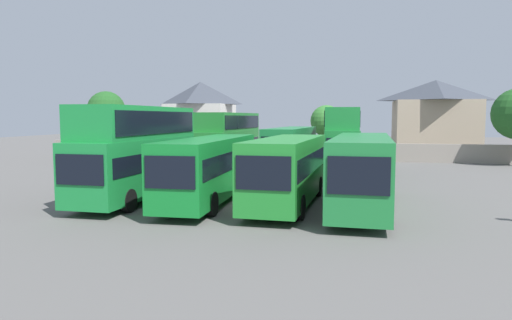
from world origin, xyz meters
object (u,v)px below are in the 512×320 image
object	(u,v)px
bus_3	(288,167)
tree_right_of_lot	(106,110)
bus_5	(228,138)
bus_6	(291,147)
bus_2	(210,165)
bus_1	(138,148)
house_terrace_centre	(435,117)
house_terrace_left	(201,116)
bus_4	(362,168)
bus_7	(340,137)
tree_behind_wall	(326,121)

from	to	relation	value
bus_3	tree_right_of_lot	xyz separation A→B (m)	(-22.09, 21.92, 3.18)
bus_3	bus_5	bearing A→B (deg)	-151.72
bus_6	tree_right_of_lot	distance (m)	21.89
bus_2	bus_5	bearing A→B (deg)	-169.54
bus_1	house_terrace_centre	size ratio (longest dim) A/B	1.09
house_terrace_left	bus_4	bearing A→B (deg)	-60.64
bus_2	bus_6	distance (m)	14.46
bus_1	bus_2	bearing A→B (deg)	94.12
bus_4	bus_6	world-z (taller)	bus_6
bus_3	house_terrace_centre	bearing A→B (deg)	163.08
bus_7	tree_behind_wall	bearing A→B (deg)	-175.43
house_terrace_centre	tree_right_of_lot	world-z (taller)	house_terrace_centre
bus_2	bus_7	xyz separation A→B (m)	(6.20, 14.52, 0.96)
bus_6	tree_right_of_lot	xyz separation A→B (m)	(-20.37, 7.38, 3.08)
bus_6	bus_1	bearing A→B (deg)	-19.70
bus_4	bus_6	xyz separation A→B (m)	(-5.30, 14.50, 0.04)
bus_1	tree_right_of_lot	bearing A→B (deg)	-145.78
bus_6	house_terrace_left	bearing A→B (deg)	-141.10
bus_3	tree_right_of_lot	bearing A→B (deg)	-131.86
house_terrace_left	tree_behind_wall	world-z (taller)	house_terrace_left
bus_4	bus_6	size ratio (longest dim) A/B	1.06
bus_7	tree_right_of_lot	xyz separation A→B (m)	(-24.20, 7.11, 2.24)
bus_6	house_terrace_left	distance (m)	25.47
bus_3	bus_4	xyz separation A→B (m)	(3.58, 0.04, 0.06)
bus_1	bus_3	bearing A→B (deg)	90.74
bus_7	bus_5	bearing A→B (deg)	-93.43
house_terrace_centre	bus_3	bearing A→B (deg)	-109.84
bus_7	tree_behind_wall	world-z (taller)	tree_behind_wall
bus_2	bus_5	world-z (taller)	bus_5
bus_4	tree_behind_wall	xyz separation A→B (m)	(-3.26, 27.38, 1.97)
tree_behind_wall	house_terrace_centre	bearing A→B (deg)	29.53
bus_5	house_terrace_left	bearing A→B (deg)	-152.05
bus_2	house_terrace_centre	world-z (taller)	house_terrace_centre
bus_2	bus_3	bearing A→B (deg)	85.13
bus_3	bus_5	distance (m)	16.39
bus_3	bus_4	size ratio (longest dim) A/B	0.88
bus_6	tree_behind_wall	xyz separation A→B (m)	(2.04, 12.88, 1.93)
bus_4	tree_right_of_lot	xyz separation A→B (m)	(-25.67, 21.88, 3.12)
house_terrace_centre	bus_5	bearing A→B (deg)	-134.89
bus_2	bus_4	bearing A→B (deg)	87.27
house_terrace_left	bus_1	bearing A→B (deg)	-76.85
bus_6	tree_behind_wall	distance (m)	13.18
bus_7	bus_6	bearing A→B (deg)	-89.60
house_terrace_centre	bus_4	bearing A→B (deg)	-104.38
bus_6	tree_right_of_lot	bearing A→B (deg)	-106.01
house_terrace_centre	house_terrace_left	bearing A→B (deg)	177.85
bus_3	tree_behind_wall	xyz separation A→B (m)	(0.32, 27.42, 2.03)
bus_2	house_terrace_left	size ratio (longest dim) A/B	1.28
bus_3	bus_5	size ratio (longest dim) A/B	0.99
bus_5	house_terrace_left	xyz separation A→B (m)	(-9.24, 20.51, 1.88)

